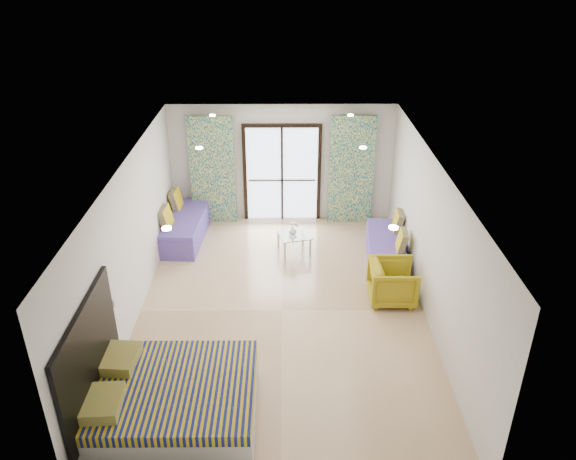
{
  "coord_description": "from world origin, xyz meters",
  "views": [
    {
      "loc": [
        0.06,
        -8.15,
        5.83
      ],
      "look_at": [
        0.12,
        0.88,
        1.15
      ],
      "focal_mm": 35.0,
      "sensor_mm": 36.0,
      "label": 1
    }
  ],
  "objects_px": {
    "daybed_right": "(386,248)",
    "coffee_table": "(294,236)",
    "bed": "(171,400)",
    "daybed_left": "(185,226)",
    "armchair": "(393,281)"
  },
  "relations": [
    {
      "from": "daybed_left",
      "to": "daybed_right",
      "type": "bearing_deg",
      "value": -9.08
    },
    {
      "from": "daybed_left",
      "to": "armchair",
      "type": "height_order",
      "value": "daybed_left"
    },
    {
      "from": "coffee_table",
      "to": "bed",
      "type": "bearing_deg",
      "value": -110.57
    },
    {
      "from": "coffee_table",
      "to": "armchair",
      "type": "xyz_separation_m",
      "value": [
        1.74,
        -1.8,
        0.05
      ]
    },
    {
      "from": "daybed_right",
      "to": "coffee_table",
      "type": "height_order",
      "value": "daybed_right"
    },
    {
      "from": "daybed_left",
      "to": "daybed_right",
      "type": "distance_m",
      "value": 4.34
    },
    {
      "from": "bed",
      "to": "armchair",
      "type": "height_order",
      "value": "armchair"
    },
    {
      "from": "bed",
      "to": "daybed_right",
      "type": "xyz_separation_m",
      "value": [
        3.6,
        4.25,
        -0.04
      ]
    },
    {
      "from": "daybed_left",
      "to": "armchair",
      "type": "distance_m",
      "value": 4.74
    },
    {
      "from": "coffee_table",
      "to": "armchair",
      "type": "bearing_deg",
      "value": -46.04
    },
    {
      "from": "armchair",
      "to": "daybed_left",
      "type": "bearing_deg",
      "value": 60.69
    },
    {
      "from": "daybed_left",
      "to": "coffee_table",
      "type": "xyz_separation_m",
      "value": [
        2.37,
        -0.58,
        0.07
      ]
    },
    {
      "from": "bed",
      "to": "coffee_table",
      "type": "xyz_separation_m",
      "value": [
        1.73,
        4.61,
        0.05
      ]
    },
    {
      "from": "armchair",
      "to": "daybed_right",
      "type": "bearing_deg",
      "value": -4.37
    },
    {
      "from": "bed",
      "to": "coffee_table",
      "type": "bearing_deg",
      "value": 69.43
    }
  ]
}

